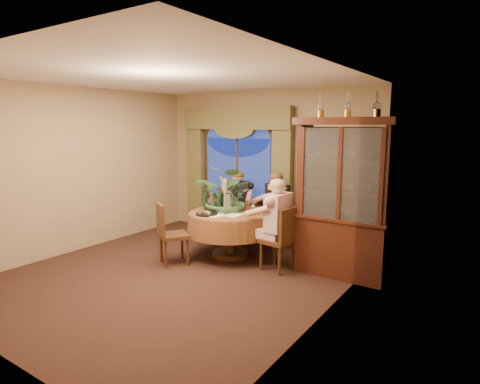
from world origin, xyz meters
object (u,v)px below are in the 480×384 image
Objects in this scene: stoneware_vase at (228,201)px; wine_bottle_3 at (218,200)px; dining_table at (230,234)px; wine_bottle_2 at (218,201)px; centerpiece_plant at (228,172)px; wine_bottle_4 at (222,198)px; china_cabinet at (344,199)px; oil_lamp_left at (321,105)px; olive_bowl at (229,212)px; oil_lamp_center at (348,105)px; chair_back at (230,215)px; person_pink at (278,224)px; wine_bottle_1 at (212,199)px; oil_lamp_right at (377,104)px; wine_bottle_0 at (205,200)px; person_back at (238,206)px; chair_front_left at (174,234)px; person_scarf at (277,210)px; chair_back_right at (275,221)px; chair_right at (277,239)px.

stoneware_vase is 0.16m from wine_bottle_3.
dining_table is 4.33× the size of wine_bottle_2.
wine_bottle_4 is (-0.23, 0.14, -0.48)m from centerpiece_plant.
stoneware_vase is 0.27× the size of centerpiece_plant.
oil_lamp_left reaches higher than china_cabinet.
stoneware_vase is 2.13× the size of olive_bowl.
oil_lamp_center is 3.13m from chair_back.
person_pink is at bearing -4.87° from dining_table.
wine_bottle_2 is at bearing -27.12° from wine_bottle_1.
oil_lamp_right is 3.07m from wine_bottle_0.
oil_lamp_right is at bearing 140.38° from person_back.
oil_lamp_center is at bearing 1.87° from stoneware_vase.
dining_table is 4.20× the size of oil_lamp_right.
person_back is at bearing 160.95° from oil_lamp_left.
dining_table is 2.51m from oil_lamp_left.
chair_front_left is 1.88m from person_scarf.
wine_bottle_3 is at bearing 75.12° from person_back.
oil_lamp_left is 0.39m from oil_lamp_center.
chair_back_right is (-1.44, 0.63, -1.95)m from oil_lamp_center.
centerpiece_plant is at bearing 88.28° from chair_back.
chair_back_right is 2.91× the size of wine_bottle_4.
wine_bottle_3 is (-1.20, 0.15, 0.44)m from chair_right.
person_back reaches higher than chair_right.
wine_bottle_3 is at bearing 76.47° from chair_back.
centerpiece_plant is (-1.93, -0.11, 0.26)m from china_cabinet.
olive_bowl is (-2.18, -0.27, -1.66)m from oil_lamp_right.
oil_lamp_center is 1.03× the size of wine_bottle_2.
china_cabinet is 6.84× the size of wine_bottle_2.
olive_bowl is (0.60, -0.84, 0.29)m from chair_back.
person_back reaches higher than wine_bottle_3.
chair_front_left is (-2.74, -0.98, -1.95)m from oil_lamp_right.
wine_bottle_3 is (-1.19, 0.10, 0.23)m from person_pink.
person_back is (-0.80, 0.01, 0.19)m from chair_back_right.
chair_front_left is at bearing -157.30° from oil_lamp_center.
olive_bowl is at bearing -171.46° from oil_lamp_center.
olive_bowl is at bearing -171.46° from china_cabinet.
person_scarf is 0.99m from wine_bottle_4.
oil_lamp_left reaches higher than centerpiece_plant.
oil_lamp_left reaches higher than person_pink.
wine_bottle_1 is (-2.25, -0.13, -1.51)m from oil_lamp_center.
dining_table is 4.33× the size of wine_bottle_4.
wine_bottle_2 is (0.24, 0.04, 0.00)m from wine_bottle_0.
china_cabinet is 2.63m from chair_front_left.
wine_bottle_2 is at bearing -173.03° from oil_lamp_center.
wine_bottle_3 reaches higher than chair_right.
person_pink is 4.18× the size of wine_bottle_4.
stoneware_vase is at bearing 84.91° from person_back.
wine_bottle_0 is at bearing 73.20° from chair_back_right.
oil_lamp_center is 1.13× the size of stoneware_vase.
chair_right is 1.00× the size of chair_front_left.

